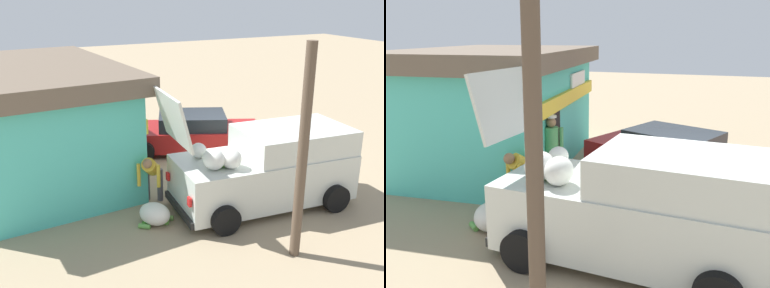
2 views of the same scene
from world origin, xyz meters
The scene contains 9 objects.
ground_plane centered at (0.00, 0.00, 0.00)m, with size 60.00×60.00×0.00m, color #9E896B.
storefront_bar centered at (1.48, 5.19, 1.65)m, with size 6.88×4.90×3.20m.
delivery_van centered at (-2.61, 0.38, 0.96)m, with size 2.49×4.74×3.02m.
parked_sedan centered at (1.65, 0.39, 0.60)m, with size 3.37×4.76×1.26m.
vendor_standing centered at (0.10, 3.04, 1.02)m, with size 0.41×0.56×1.76m.
customer_bending centered at (-1.42, 2.97, 0.84)m, with size 0.78×0.74×1.33m.
unloaded_banana_pile centered at (-2.38, 3.27, 0.23)m, with size 0.95×0.91×0.50m.
paint_bucket centered at (3.71, 2.95, 0.16)m, with size 0.30×0.30×0.32m, color silver.
utility_pole centered at (-4.77, 1.18, 2.13)m, with size 0.20×0.20×4.26m, color brown.
Camera 1 is at (-10.98, 6.47, 5.14)m, focal length 42.17 mm.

